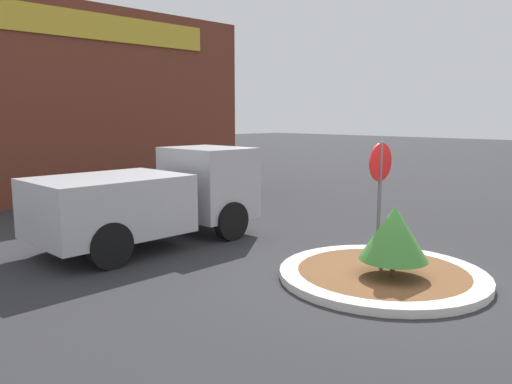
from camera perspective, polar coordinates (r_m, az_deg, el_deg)
name	(u,v)px	position (r m, az deg, el deg)	size (l,w,h in m)	color
ground_plane	(382,278)	(9.57, 14.20, -9.53)	(120.00, 120.00, 0.00)	#2D2D30
traffic_island	(382,274)	(9.55, 14.22, -9.12)	(3.76, 3.76, 0.14)	silver
stop_sign	(380,179)	(10.12, 13.99, 1.40)	(0.75, 0.07, 2.45)	#4C4C51
island_shrub	(394,233)	(9.08, 15.50, -4.54)	(1.21, 1.21, 1.25)	brown
utility_truck	(154,197)	(11.73, -11.61, -0.51)	(5.25, 2.42, 2.17)	#B2B2B7
storefront_building	(63,104)	(21.37, -21.20, 9.32)	(12.81, 6.07, 6.83)	brown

